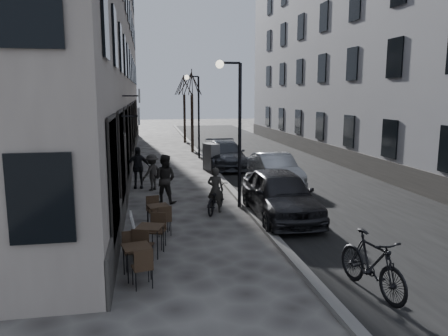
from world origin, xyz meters
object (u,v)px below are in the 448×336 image
object	(u,v)px
streetlamp_near	(235,118)
car_near	(280,194)
pedestrian_mid	(152,172)
tree_far	(184,85)
bistro_set_c	(158,215)
bistro_set_b	(150,237)
pedestrian_far	(138,168)
utility_cabinet	(211,157)
streetlamp_far	(196,107)
bistro_set_a	(137,258)
sign_board	(137,238)
tree_near	(192,83)
bicycle	(215,198)
moped	(372,264)
car_mid	(275,170)
pedestrian_near	(165,179)
car_far	(225,155)

from	to	relation	value
streetlamp_near	car_near	size ratio (longest dim) A/B	1.10
streetlamp_near	pedestrian_mid	world-z (taller)	streetlamp_near
tree_far	bistro_set_c	distance (m)	23.71
bistro_set_b	pedestrian_far	size ratio (longest dim) A/B	0.88
bistro_set_b	bistro_set_c	bearing A→B (deg)	100.96
bistro_set_b	utility_cabinet	size ratio (longest dim) A/B	1.10
streetlamp_far	bistro_set_a	xyz separation A→B (m)	(-3.29, -17.52, -2.72)
pedestrian_far	car_near	xyz separation A→B (m)	(4.60, -5.41, -0.10)
utility_cabinet	sign_board	bearing A→B (deg)	-127.43
streetlamp_near	tree_near	size ratio (longest dim) A/B	0.89
bistro_set_b	pedestrian_far	xyz separation A→B (m)	(-0.44, 8.07, 0.42)
bistro_set_b	pedestrian_mid	size ratio (longest dim) A/B	1.04
streetlamp_far	tree_near	xyz separation A→B (m)	(0.07, 3.00, 1.50)
streetlamp_near	bicycle	xyz separation A→B (m)	(-0.77, -0.50, -2.69)
moped	bistro_set_b	bearing A→B (deg)	137.18
bicycle	car_near	size ratio (longest dim) A/B	0.39
utility_cabinet	bicycle	bearing A→B (deg)	-117.64
sign_board	car_mid	size ratio (longest dim) A/B	0.25
tree_near	car_near	world-z (taller)	tree_near
tree_near	utility_cabinet	xyz separation A→B (m)	(0.20, -7.46, -3.96)
streetlamp_near	streetlamp_far	bearing A→B (deg)	90.00
tree_near	pedestrian_far	distance (m)	12.29
tree_near	car_near	distance (m)	17.05
bistro_set_c	pedestrian_mid	world-z (taller)	pedestrian_mid
utility_cabinet	pedestrian_near	size ratio (longest dim) A/B	0.79
sign_board	streetlamp_near	bearing A→B (deg)	48.40
streetlamp_far	bistro_set_a	world-z (taller)	streetlamp_far
streetlamp_far	utility_cabinet	bearing A→B (deg)	-86.51
sign_board	bicycle	size ratio (longest dim) A/B	0.60
pedestrian_far	car_far	world-z (taller)	pedestrian_far
streetlamp_far	utility_cabinet	distance (m)	5.10
streetlamp_far	sign_board	distance (m)	16.69
bistro_set_b	car_mid	world-z (taller)	car_mid
tree_far	bicycle	xyz separation A→B (m)	(-0.84, -21.50, -4.19)
pedestrian_mid	pedestrian_far	distance (m)	0.80
bistro_set_b	pedestrian_near	distance (m)	5.34
tree_near	bistro_set_c	size ratio (longest dim) A/B	3.74
streetlamp_far	bistro_set_a	bearing A→B (deg)	-100.64
car_near	moped	xyz separation A→B (m)	(0.20, -5.54, -0.17)
car_mid	bicycle	bearing A→B (deg)	-130.79
sign_board	pedestrian_mid	bearing A→B (deg)	83.53
pedestrian_mid	pedestrian_far	world-z (taller)	pedestrian_far
tree_near	moped	size ratio (longest dim) A/B	2.78
tree_near	pedestrian_far	world-z (taller)	tree_near
pedestrian_near	streetlamp_near	bearing A→B (deg)	-177.74
sign_board	tree_near	bearing A→B (deg)	77.22
pedestrian_mid	pedestrian_far	bearing A→B (deg)	-86.23
utility_cabinet	car_near	distance (m)	9.16
bistro_set_b	car_far	size ratio (longest dim) A/B	0.32
bicycle	pedestrian_far	size ratio (longest dim) A/B	1.01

